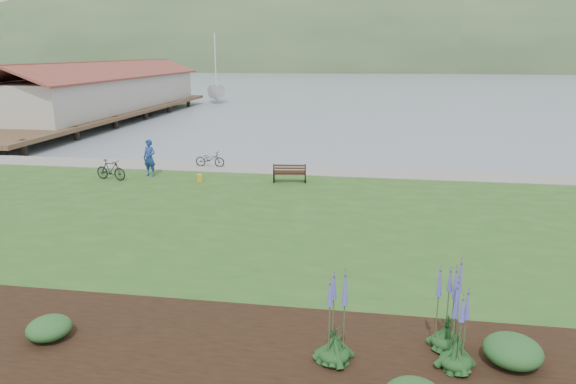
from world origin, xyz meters
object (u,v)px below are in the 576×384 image
park_bench (290,173)px  person (149,155)px  sailboat (217,102)px  bicycle_a (210,159)px

park_bench → person: person is taller
park_bench → sailboat: 44.08m
person → sailboat: bearing=114.5°
bicycle_a → sailboat: sailboat is taller
bicycle_a → sailboat: 40.06m
park_bench → sailboat: bearing=104.0°
park_bench → bicycle_a: (-4.65, 2.68, -0.05)m
bicycle_a → sailboat: (-11.15, 38.47, -0.81)m
person → bicycle_a: size_ratio=1.34×
sailboat → park_bench: bearing=-84.9°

